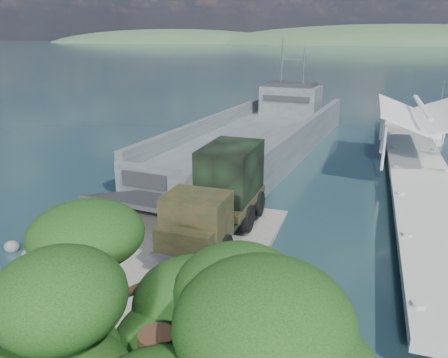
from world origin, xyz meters
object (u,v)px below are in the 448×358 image
pier (417,154)px  sailboat_near (435,138)px  military_truck (220,193)px  overhang_tree (142,320)px  soldier (72,231)px  landing_craft (259,141)px

pier → sailboat_near: (2.97, 12.84, -1.27)m
military_truck → overhang_tree: overhang_tree is taller
pier → soldier: pier is taller
pier → landing_craft: size_ratio=1.18×
landing_craft → sailboat_near: 18.80m
overhang_tree → military_truck: bearing=103.1°
landing_craft → military_truck: 19.32m
landing_craft → sailboat_near: bearing=35.7°
soldier → military_truck: bearing=33.0°
soldier → overhang_tree: bearing=-47.9°
pier → sailboat_near: bearing=77.0°
pier → overhang_tree: size_ratio=5.75×
pier → soldier: 25.86m
military_truck → landing_craft: bearing=98.9°
pier → military_truck: size_ratio=4.75×
soldier → overhang_tree: overhang_tree is taller
military_truck → overhang_tree: size_ratio=1.21×
landing_craft → military_truck: (2.61, -19.06, 1.73)m
overhang_tree → pier: bearing=76.0°
sailboat_near → overhang_tree: overhang_tree is taller
pier → landing_craft: 13.80m
military_truck → overhang_tree: 14.82m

